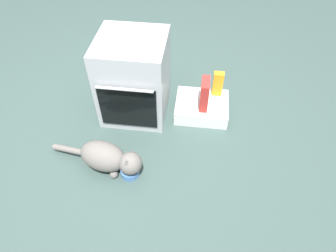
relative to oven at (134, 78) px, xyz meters
The scene contains 7 objects.
ground 0.52m from the oven, 85.47° to the right, with size 8.00×8.00×0.00m, color #384C47.
oven is the anchor object (origin of this frame).
pantry_cabinet 0.68m from the oven, ahead, with size 0.48×0.40×0.13m, color white.
food_bowl 0.82m from the oven, 82.88° to the right, with size 0.15×0.15×0.09m.
cat 0.74m from the oven, 96.53° to the right, with size 0.79×0.31×0.26m.
cereal_box 0.63m from the oven, ahead, with size 0.07×0.18×0.28m, color #B72D28.
juice_carton 0.76m from the oven, 12.02° to the left, with size 0.09×0.06×0.24m, color orange.
Camera 1 is at (0.53, -1.66, 1.99)m, focal length 32.10 mm.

